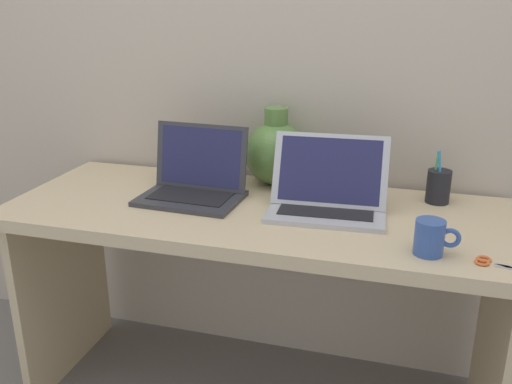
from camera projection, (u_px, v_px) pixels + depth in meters
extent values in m
cube|color=#BCAD99|center=(284.00, 36.00, 1.85)|extent=(4.40, 0.04, 2.40)
cube|color=#D1B78C|center=(256.00, 213.00, 1.71)|extent=(1.53, 0.61, 0.04)
cube|color=#D1B78C|center=(64.00, 284.00, 2.02)|extent=(0.03, 0.51, 0.67)
cube|color=#D1B78C|center=(493.00, 351.00, 1.64)|extent=(0.03, 0.51, 0.67)
cube|color=#333338|center=(190.00, 198.00, 1.75)|extent=(0.32, 0.24, 0.01)
cube|color=black|center=(190.00, 196.00, 1.75)|extent=(0.26, 0.15, 0.00)
cube|color=#333338|center=(201.00, 157.00, 1.80)|extent=(0.32, 0.06, 0.21)
cube|color=#23234C|center=(201.00, 157.00, 1.80)|extent=(0.28, 0.06, 0.19)
cube|color=#B2B2B7|center=(326.00, 212.00, 1.64)|extent=(0.36, 0.25, 0.01)
cube|color=black|center=(326.00, 209.00, 1.64)|extent=(0.28, 0.15, 0.00)
cube|color=#B2B2B7|center=(330.00, 171.00, 1.67)|extent=(0.35, 0.12, 0.21)
cube|color=#23234C|center=(330.00, 171.00, 1.67)|extent=(0.31, 0.11, 0.18)
ellipsoid|color=#5B843D|center=(276.00, 153.00, 1.89)|extent=(0.21, 0.21, 0.22)
cylinder|color=#5B843D|center=(276.00, 116.00, 1.84)|extent=(0.08, 0.08, 0.06)
cylinder|color=#335199|center=(429.00, 237.00, 1.38)|extent=(0.07, 0.07, 0.09)
torus|color=#335199|center=(450.00, 238.00, 1.36)|extent=(0.05, 0.01, 0.05)
cylinder|color=black|center=(438.00, 187.00, 1.73)|extent=(0.07, 0.07, 0.10)
cylinder|color=#4CA566|center=(435.00, 172.00, 1.72)|extent=(0.02, 0.03, 0.13)
cylinder|color=#338CBF|center=(440.00, 173.00, 1.70)|extent=(0.03, 0.01, 0.14)
torus|color=orange|center=(482.00, 262.00, 1.34)|extent=(0.03, 0.03, 0.01)
torus|color=orange|center=(484.00, 259.00, 1.36)|extent=(0.03, 0.03, 0.01)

